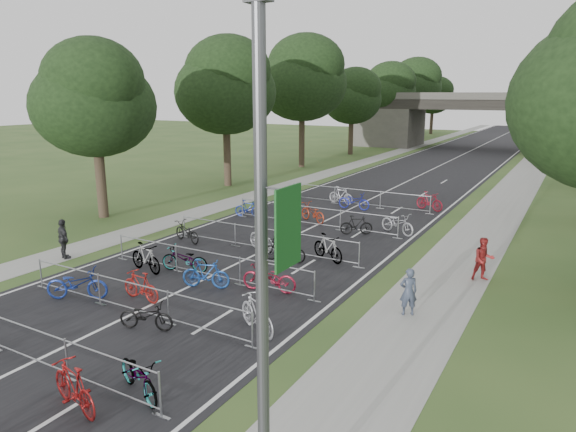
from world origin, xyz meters
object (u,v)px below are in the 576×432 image
lamppost (264,288)px  pedestrian_c (63,239)px  pedestrian_b (483,259)px  overpass_bridge (476,121)px  pedestrian_a (408,292)px

lamppost → pedestrian_c: lamppost is taller
lamppost → pedestrian_c: (-15.13, 7.85, -3.41)m
lamppost → pedestrian_c: size_ratio=4.74×
lamppost → pedestrian_b: size_ratio=4.96×
lamppost → pedestrian_b: lamppost is taller
overpass_bridge → pedestrian_a: (7.68, -53.49, -2.75)m
overpass_bridge → lamppost: bearing=-82.5°
lamppost → pedestrian_c: bearing=152.6°
pedestrian_a → pedestrian_c: (-14.48, -1.66, 0.09)m
pedestrian_a → overpass_bridge: bearing=-114.3°
overpass_bridge → pedestrian_b: size_ratio=18.73×
overpass_bridge → pedestrian_b: bearing=-79.4°
pedestrian_c → lamppost: bearing=171.0°
pedestrian_a → pedestrian_b: pedestrian_b is taller
lamppost → pedestrian_c: 17.38m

